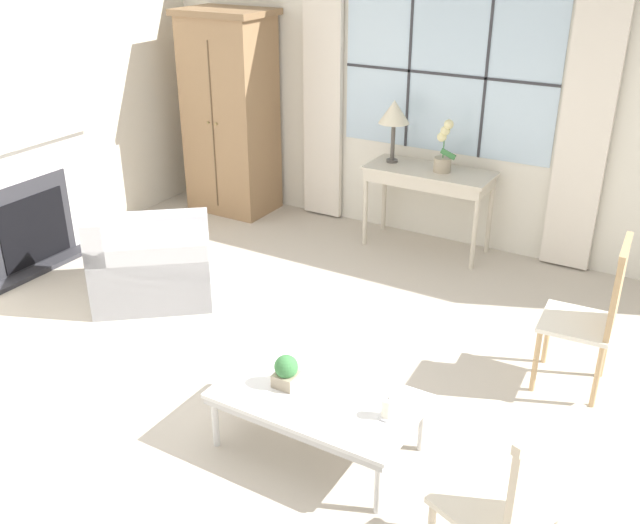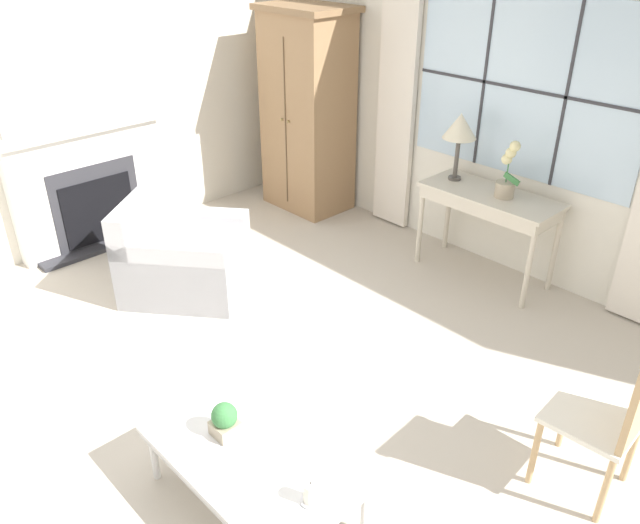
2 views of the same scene
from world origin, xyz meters
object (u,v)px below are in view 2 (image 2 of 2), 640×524
object	(u,v)px
coffee_table	(252,459)
potted_plant_small	(225,420)
table_lamp	(460,128)
pillar_candle	(311,494)
potted_orchid	(507,176)
side_chair_wooden	(618,408)
fireplace	(88,176)
armchair_upholstered	(182,260)
console_table	(490,203)
armoire	(307,111)

from	to	relation	value
coffee_table	potted_plant_small	world-z (taller)	potted_plant_small
table_lamp	pillar_candle	world-z (taller)	table_lamp
table_lamp	potted_plant_small	distance (m)	3.23
potted_orchid	side_chair_wooden	size ratio (longest dim) A/B	0.45
potted_orchid	pillar_candle	xyz separation A→B (m)	(0.90, -2.98, -0.53)
fireplace	potted_orchid	world-z (taller)	fireplace
potted_orchid	armchair_upholstered	distance (m)	2.74
fireplace	console_table	size ratio (longest dim) A/B	1.81
armoire	console_table	distance (m)	2.23
fireplace	potted_plant_small	bearing A→B (deg)	-14.53
table_lamp	potted_orchid	distance (m)	0.58
console_table	armchair_upholstered	bearing A→B (deg)	-128.01
console_table	armoire	bearing A→B (deg)	-178.93
pillar_candle	fireplace	bearing A→B (deg)	168.10
armchair_upholstered	pillar_candle	bearing A→B (deg)	-19.96
potted_orchid	pillar_candle	world-z (taller)	potted_orchid
console_table	side_chair_wooden	xyz separation A→B (m)	(1.80, -1.58, -0.10)
armoire	side_chair_wooden	xyz separation A→B (m)	(4.00, -1.53, -0.44)
armchair_upholstered	coffee_table	distance (m)	2.37
armoire	potted_plant_small	xyz separation A→B (m)	(2.58, -2.96, -0.56)
console_table	armchair_upholstered	xyz separation A→B (m)	(-1.59, -2.03, -0.41)
potted_orchid	coffee_table	size ratio (longest dim) A/B	0.41
console_table	potted_orchid	world-z (taller)	potted_orchid
fireplace	side_chair_wooden	world-z (taller)	fireplace
potted_plant_small	pillar_candle	size ratio (longest dim) A/B	1.50
potted_orchid	pillar_candle	size ratio (longest dim) A/B	3.60
coffee_table	pillar_candle	distance (m)	0.44
console_table	side_chair_wooden	world-z (taller)	side_chair_wooden
side_chair_wooden	coffee_table	distance (m)	1.88
potted_orchid	armoire	bearing A→B (deg)	-178.77
armchair_upholstered	side_chair_wooden	world-z (taller)	side_chair_wooden
potted_orchid	side_chair_wooden	bearing A→B (deg)	-43.28
armoire	fireplace	bearing A→B (deg)	-108.94
armchair_upholstered	potted_plant_small	bearing A→B (deg)	-26.28
armoire	potted_orchid	distance (m)	2.32
fireplace	armoire	xyz separation A→B (m)	(0.72, 2.11, 0.35)
armchair_upholstered	potted_plant_small	distance (m)	2.20
armchair_upholstered	potted_plant_small	xyz separation A→B (m)	(1.97, -0.97, 0.19)
armoire	armchair_upholstered	world-z (taller)	armoire
fireplace	potted_plant_small	xyz separation A→B (m)	(3.31, -0.86, -0.21)
potted_orchid	potted_plant_small	distance (m)	3.06
armoire	console_table	size ratio (longest dim) A/B	1.78
potted_plant_small	coffee_table	bearing A→B (deg)	3.94
side_chair_wooden	pillar_candle	world-z (taller)	side_chair_wooden
console_table	coffee_table	bearing A→B (deg)	-78.97
fireplace	armoire	distance (m)	2.25
armoire	armchair_upholstered	bearing A→B (deg)	-72.79
armchair_upholstered	fireplace	bearing A→B (deg)	-175.12
fireplace	pillar_candle	world-z (taller)	fireplace
potted_plant_small	console_table	bearing A→B (deg)	97.18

